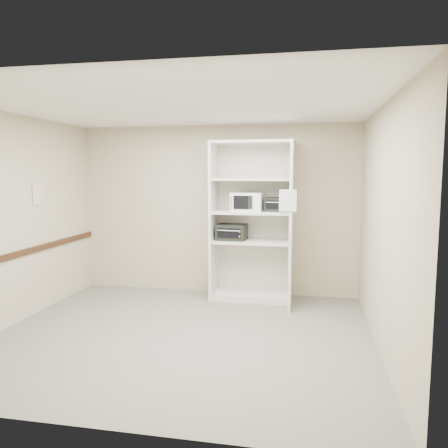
% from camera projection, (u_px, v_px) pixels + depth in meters
% --- Properties ---
extents(floor, '(4.50, 4.00, 0.01)m').
position_uv_depth(floor, '(183.00, 335.00, 5.26)').
color(floor, '#69655B').
rests_on(floor, ground).
extents(ceiling, '(4.50, 4.00, 0.01)m').
position_uv_depth(ceiling, '(180.00, 106.00, 4.95)').
color(ceiling, white).
extents(wall_back, '(4.50, 0.02, 2.70)m').
position_uv_depth(wall_back, '(217.00, 210.00, 7.06)').
color(wall_back, tan).
rests_on(wall_back, ground).
extents(wall_front, '(4.50, 0.02, 2.70)m').
position_uv_depth(wall_front, '(103.00, 256.00, 3.15)').
color(wall_front, tan).
rests_on(wall_front, ground).
extents(wall_left, '(0.02, 4.00, 2.70)m').
position_uv_depth(wall_left, '(11.00, 220.00, 5.53)').
color(wall_left, tan).
rests_on(wall_left, ground).
extents(wall_right, '(0.02, 4.00, 2.70)m').
position_uv_depth(wall_right, '(383.00, 229.00, 4.68)').
color(wall_right, tan).
rests_on(wall_right, ground).
extents(shelving_unit, '(1.24, 0.92, 2.42)m').
position_uv_depth(shelving_unit, '(255.00, 226.00, 6.67)').
color(shelving_unit, beige).
rests_on(shelving_unit, floor).
extents(microwave, '(0.48, 0.38, 0.28)m').
position_uv_depth(microwave, '(247.00, 202.00, 6.63)').
color(microwave, white).
rests_on(microwave, shelving_unit).
extents(toaster_oven_upper, '(0.39, 0.31, 0.21)m').
position_uv_depth(toaster_oven_upper, '(277.00, 204.00, 6.57)').
color(toaster_oven_upper, black).
rests_on(toaster_oven_upper, shelving_unit).
extents(toaster_oven_lower, '(0.46, 0.37, 0.24)m').
position_uv_depth(toaster_oven_lower, '(232.00, 232.00, 6.70)').
color(toaster_oven_lower, black).
rests_on(toaster_oven_lower, shelving_unit).
extents(paper_sign, '(0.23, 0.01, 0.29)m').
position_uv_depth(paper_sign, '(288.00, 201.00, 5.91)').
color(paper_sign, white).
rests_on(paper_sign, shelving_unit).
extents(chair_rail, '(0.04, 3.98, 0.08)m').
position_uv_depth(chair_rail, '(14.00, 255.00, 5.58)').
color(chair_rail, black).
rests_on(chair_rail, wall_left).
extents(wall_poster, '(0.01, 0.20, 0.28)m').
position_uv_depth(wall_poster, '(37.00, 195.00, 6.04)').
color(wall_poster, white).
rests_on(wall_poster, wall_left).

